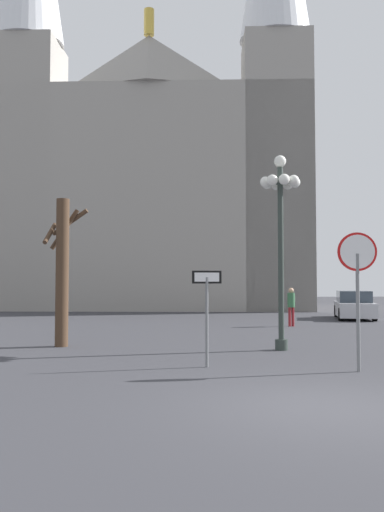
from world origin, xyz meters
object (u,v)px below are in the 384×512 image
object	(u,v)px
cathedral	(155,165)
street_lamp	(280,215)
stop_sign	(357,272)
bare_tree	(62,268)
pedestrian_walking	(291,303)
one_way_arrow_sign	(207,303)
parked_car_near_silver	(354,306)

from	to	relation	value
cathedral	street_lamp	xyz separation A→B (m)	(3.07, -24.94, -6.89)
stop_sign	bare_tree	size ratio (longest dim) A/B	0.68
stop_sign	bare_tree	world-z (taller)	bare_tree
cathedral	pedestrian_walking	distance (m)	20.37
one_way_arrow_sign	bare_tree	distance (m)	5.86
one_way_arrow_sign	parked_car_near_silver	bearing A→B (deg)	57.67
street_lamp	parked_car_near_silver	distance (m)	14.57
one_way_arrow_sign	pedestrian_walking	xyz separation A→B (m)	(4.98, 10.76, -0.43)
bare_tree	parked_car_near_silver	world-z (taller)	bare_tree
bare_tree	one_way_arrow_sign	bearing A→B (deg)	-47.86
street_lamp	pedestrian_walking	distance (m)	8.79
cathedral	pedestrian_walking	world-z (taller)	cathedral
stop_sign	bare_tree	bearing A→B (deg)	143.60
one_way_arrow_sign	pedestrian_walking	distance (m)	11.86
stop_sign	parked_car_near_silver	distance (m)	17.35
one_way_arrow_sign	street_lamp	world-z (taller)	street_lamp
cathedral	stop_sign	xyz separation A→B (m)	(3.79, -28.68, -8.59)
bare_tree	parked_car_near_silver	bearing A→B (deg)	38.87
cathedral	one_way_arrow_sign	world-z (taller)	cathedral
one_way_arrow_sign	pedestrian_walking	bearing A→B (deg)	65.16
bare_tree	parked_car_near_silver	distance (m)	17.37
cathedral	street_lamp	size ratio (longest dim) A/B	6.55
street_lamp	cathedral	bearing A→B (deg)	97.03
stop_sign	pedestrian_walking	bearing A→B (deg)	81.25
cathedral	one_way_arrow_sign	bearing A→B (deg)	-88.74
stop_sign	one_way_arrow_sign	xyz separation A→B (m)	(-3.18, 0.92, -0.69)
one_way_arrow_sign	pedestrian_walking	size ratio (longest dim) A/B	1.31
one_way_arrow_sign	parked_car_near_silver	xyz separation A→B (m)	(9.58, 15.14, -0.76)
bare_tree	pedestrian_walking	distance (m)	11.05
street_lamp	bare_tree	xyz separation A→B (m)	(-6.35, 1.47, -1.48)
stop_sign	street_lamp	xyz separation A→B (m)	(-0.72, 3.74, 1.70)
bare_tree	pedestrian_walking	bearing A→B (deg)	36.12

